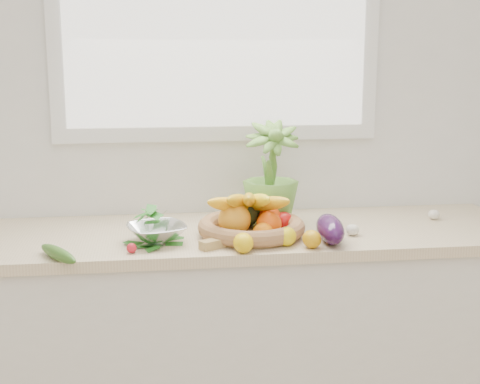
{
  "coord_description": "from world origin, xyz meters",
  "views": [
    {
      "loc": [
        -0.27,
        -0.44,
        1.56
      ],
      "look_at": [
        0.05,
        1.93,
        1.05
      ],
      "focal_mm": 50.0,
      "sensor_mm": 36.0,
      "label": 1
    }
  ],
  "objects": [
    {
      "name": "garlic_a",
      "position": [
        0.45,
        1.83,
        0.92
      ],
      "size": [
        0.05,
        0.05,
        0.04
      ],
      "primitive_type": "ellipsoid",
      "rotation": [
        0.0,
        0.0,
        -0.09
      ],
      "color": "white",
      "rests_on": "countertop"
    },
    {
      "name": "orange_loose",
      "position": [
        0.11,
        1.77,
        0.94
      ],
      "size": [
        0.09,
        0.09,
        0.07
      ],
      "primitive_type": "sphere",
      "rotation": [
        0.0,
        0.0,
        0.34
      ],
      "color": "orange",
      "rests_on": "countertop"
    },
    {
      "name": "back_wall",
      "position": [
        0.0,
        2.25,
        1.35
      ],
      "size": [
        4.5,
        0.02,
        2.7
      ],
      "primitive_type": "cube",
      "color": "white",
      "rests_on": "ground"
    },
    {
      "name": "colander_with_spinach",
      "position": [
        -0.26,
        1.83,
        0.96
      ],
      "size": [
        0.25,
        0.25,
        0.11
      ],
      "color": "silver",
      "rests_on": "countertop"
    },
    {
      "name": "counter_cabinet",
      "position": [
        0.0,
        1.95,
        0.43
      ],
      "size": [
        2.2,
        0.58,
        0.86
      ],
      "primitive_type": "cube",
      "color": "silver",
      "rests_on": "ground"
    },
    {
      "name": "ginger",
      "position": [
        -0.07,
        1.73,
        0.92
      ],
      "size": [
        0.1,
        0.08,
        0.03
      ],
      "primitive_type": "cube",
      "rotation": [
        0.0,
        0.0,
        0.53
      ],
      "color": "tan",
      "rests_on": "countertop"
    },
    {
      "name": "countertop",
      "position": [
        0.0,
        1.95,
        0.88
      ],
      "size": [
        2.24,
        0.62,
        0.04
      ],
      "primitive_type": "cube",
      "color": "beige",
      "rests_on": "counter_cabinet"
    },
    {
      "name": "radish",
      "position": [
        -0.34,
        1.71,
        0.92
      ],
      "size": [
        0.04,
        0.04,
        0.03
      ],
      "primitive_type": "sphere",
      "rotation": [
        0.0,
        0.0,
        -0.29
      ],
      "color": "red",
      "rests_on": "countertop"
    },
    {
      "name": "lemon_b",
      "position": [
        0.19,
        1.73,
        0.93
      ],
      "size": [
        0.09,
        0.1,
        0.06
      ],
      "primitive_type": "ellipsoid",
      "rotation": [
        0.0,
        0.0,
        -0.34
      ],
      "color": "yellow",
      "rests_on": "countertop"
    },
    {
      "name": "garlic_c",
      "position": [
        0.17,
        1.79,
        0.92
      ],
      "size": [
        0.07,
        0.07,
        0.04
      ],
      "primitive_type": "ellipsoid",
      "rotation": [
        0.0,
        0.0,
        -0.43
      ],
      "color": "white",
      "rests_on": "countertop"
    },
    {
      "name": "lemon_c",
      "position": [
        0.26,
        1.69,
        0.93
      ],
      "size": [
        0.08,
        0.09,
        0.06
      ],
      "primitive_type": "ellipsoid",
      "rotation": [
        0.0,
        0.0,
        0.21
      ],
      "color": "orange",
      "rests_on": "countertop"
    },
    {
      "name": "fruit_basket",
      "position": [
        0.08,
        1.87,
        0.95
      ],
      "size": [
        0.45,
        0.45,
        0.19
      ],
      "color": "tan",
      "rests_on": "countertop"
    },
    {
      "name": "cucumber",
      "position": [
        -0.57,
        1.67,
        0.92
      ],
      "size": [
        0.16,
        0.21,
        0.04
      ],
      "primitive_type": "ellipsoid",
      "rotation": [
        0.0,
        0.0,
        0.58
      ],
      "color": "#2F5E1B",
      "rests_on": "countertop"
    },
    {
      "name": "potted_herb",
      "position": [
        0.18,
        2.02,
        1.11
      ],
      "size": [
        0.22,
        0.22,
        0.38
      ],
      "primitive_type": "imported",
      "rotation": [
        0.0,
        0.0,
        -0.04
      ],
      "color": "#5D9235",
      "rests_on": "countertop"
    },
    {
      "name": "lemon_a",
      "position": [
        0.03,
        1.67,
        0.93
      ],
      "size": [
        0.07,
        0.09,
        0.07
      ],
      "primitive_type": "ellipsoid",
      "rotation": [
        0.0,
        0.0,
        0.03
      ],
      "color": "yellow",
      "rests_on": "countertop"
    },
    {
      "name": "garlic_b",
      "position": [
        0.84,
        2.01,
        0.92
      ],
      "size": [
        0.05,
        0.05,
        0.04
      ],
      "primitive_type": "ellipsoid",
      "rotation": [
        0.0,
        0.0,
        0.09
      ],
      "color": "white",
      "rests_on": "countertop"
    },
    {
      "name": "eggplant",
      "position": [
        0.34,
        1.75,
        0.95
      ],
      "size": [
        0.11,
        0.24,
        0.09
      ],
      "primitive_type": "ellipsoid",
      "rotation": [
        0.0,
        0.0,
        -0.07
      ],
      "color": "#31103C",
      "rests_on": "countertop"
    },
    {
      "name": "apple",
      "position": [
        0.21,
        1.91,
        0.94
      ],
      "size": [
        0.1,
        0.1,
        0.07
      ],
      "primitive_type": "sphere",
      "rotation": [
        0.0,
        0.0,
        -0.4
      ],
      "color": "#B5110E",
      "rests_on": "countertop"
    }
  ]
}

